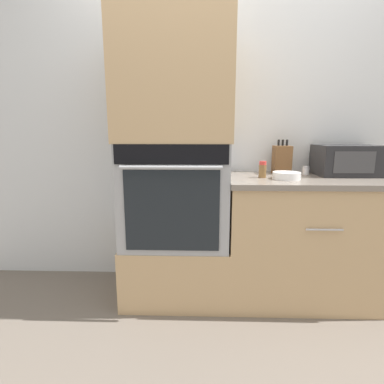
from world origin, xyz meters
The scene contains 11 objects.
ground_plane centered at (0.00, 0.00, 0.00)m, with size 12.00×12.00×0.00m, color #6B6056.
wall_back centered at (0.00, 0.63, 1.25)m, with size 8.00×0.05×2.50m.
oven_cabinet_base centered at (-0.36, 0.30, 0.21)m, with size 0.72×0.60×0.41m.
wall_oven centered at (-0.36, 0.30, 0.76)m, with size 0.70×0.64×0.69m.
oven_cabinet_upper centered at (-0.36, 0.30, 1.49)m, with size 0.72×0.60×0.79m.
counter_unit centered at (0.55, 0.30, 0.43)m, with size 1.12×0.63×0.87m.
microwave centered at (0.85, 0.42, 0.97)m, with size 0.43×0.30×0.21m.
knife_block centered at (0.41, 0.49, 0.97)m, with size 0.12×0.12×0.25m.
bowl centered at (0.37, 0.22, 0.89)m, with size 0.18×0.18×0.05m.
condiment_jar_near centered at (0.57, 0.44, 0.90)m, with size 0.05×0.05×0.06m.
condiment_jar_mid centered at (0.23, 0.28, 0.92)m, with size 0.05×0.05×0.11m.
Camera 1 is at (-0.19, -1.73, 1.17)m, focal length 28.00 mm.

